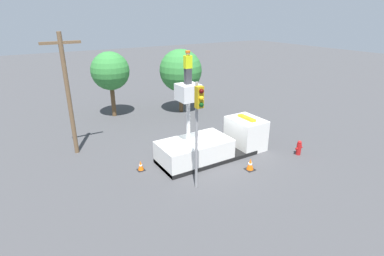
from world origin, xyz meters
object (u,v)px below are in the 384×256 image
bucket_truck (213,143)px  tree_right_bg (110,71)px  traffic_cone_rear (141,166)px  tree_left_bg (181,71)px  utility_pole (68,91)px  traffic_light_pole (198,117)px  traffic_cone_curbside (250,164)px  fire_hydrant (299,148)px  worker (188,68)px

bucket_truck → tree_right_bg: 11.58m
traffic_cone_rear → tree_left_bg: tree_left_bg is taller
utility_pole → tree_left_bg: bearing=21.7°
traffic_light_pole → traffic_cone_curbside: size_ratio=7.98×
bucket_truck → traffic_cone_curbside: bucket_truck is taller
tree_right_bg → traffic_cone_curbside: bearing=-74.9°
traffic_light_pole → fire_hydrant: traffic_light_pole is taller
worker → fire_hydrant: (6.51, -2.58, -5.19)m
fire_hydrant → tree_right_bg: (-7.50, 13.42, 3.38)m
bucket_truck → traffic_light_pole: size_ratio=1.28×
traffic_cone_curbside → worker: bearing=136.5°
traffic_cone_rear → traffic_cone_curbside: (5.32, -3.17, 0.05)m
bucket_truck → traffic_light_pole: bearing=-136.9°
utility_pole → traffic_cone_curbside: bearing=-43.3°
bucket_truck → tree_left_bg: tree_left_bg is taller
traffic_light_pole → tree_right_bg: bearing=90.0°
fire_hydrant → utility_pole: bearing=147.4°
utility_pole → bucket_truck: bearing=-35.2°
tree_left_bg → utility_pole: bearing=-158.3°
tree_left_bg → utility_pole: size_ratio=0.75×
bucket_truck → traffic_light_pole: traffic_light_pole is taller
tree_left_bg → traffic_light_pole: bearing=-115.7°
worker → traffic_cone_curbside: worker is taller
worker → utility_pole: 7.47m
tree_left_bg → worker: bearing=-117.0°
bucket_truck → fire_hydrant: bucket_truck is taller
traffic_cone_curbside → utility_pole: utility_pole is taller
worker → traffic_cone_curbside: size_ratio=2.55×
utility_pole → tree_right_bg: bearing=53.5°
tree_left_bg → traffic_cone_rear: bearing=-131.5°
traffic_cone_rear → tree_right_bg: size_ratio=0.11×
fire_hydrant → tree_right_bg: tree_right_bg is taller
fire_hydrant → traffic_cone_curbside: (-3.90, 0.10, -0.13)m
traffic_cone_rear → tree_right_bg: (1.72, 10.14, 3.57)m
traffic_light_pole → fire_hydrant: bearing=0.0°
traffic_light_pole → tree_left_bg: bearing=64.3°
traffic_light_pole → tree_right_bg: (-0.01, 13.42, -0.02)m
traffic_light_pole → tree_left_bg: tree_left_bg is taller
bucket_truck → traffic_cone_rear: bucket_truck is taller
worker → tree_left_bg: (4.54, 8.90, -1.99)m
worker → utility_pole: (-5.31, 4.99, -1.65)m
worker → traffic_light_pole: worker is taller
worker → utility_pole: utility_pole is taller
traffic_light_pole → tree_left_bg: size_ratio=0.99×
fire_hydrant → worker: bearing=158.4°
traffic_cone_rear → bucket_truck: bearing=-8.9°
worker → utility_pole: bearing=136.8°
worker → tree_left_bg: worker is taller
traffic_cone_curbside → tree_right_bg: bearing=105.1°
traffic_light_pole → traffic_cone_rear: traffic_light_pole is taller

